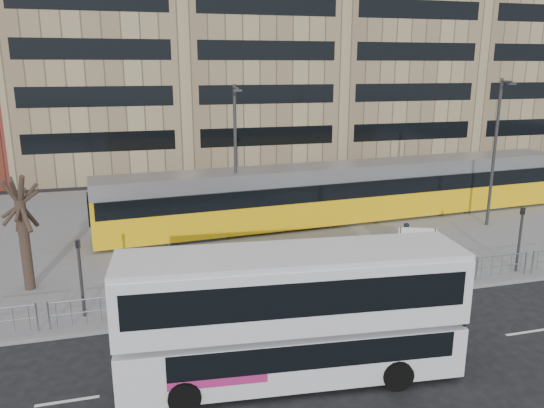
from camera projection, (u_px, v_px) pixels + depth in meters
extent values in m
plane|color=black|center=(335.00, 305.00, 21.80)|extent=(120.00, 120.00, 0.00)
cube|color=slate|center=(264.00, 223.00, 32.99)|extent=(64.00, 24.00, 0.15)
cube|color=gray|center=(335.00, 303.00, 21.83)|extent=(64.00, 0.25, 0.17)
cube|color=tan|center=(98.00, 49.00, 48.27)|extent=(14.00, 16.00, 22.00)
cube|color=tan|center=(247.00, 40.00, 51.54)|extent=(14.00, 16.00, 24.00)
cube|color=tan|center=(378.00, 57.00, 55.45)|extent=(14.00, 16.00, 21.00)
cube|color=tan|center=(494.00, 48.00, 58.73)|extent=(14.00, 16.00, 23.00)
cylinder|color=#919499|center=(376.00, 269.00, 22.47)|extent=(32.00, 0.05, 0.05)
cylinder|color=#919499|center=(375.00, 280.00, 22.60)|extent=(32.00, 0.04, 0.04)
cube|color=white|center=(405.00, 350.00, 18.31)|extent=(62.00, 0.12, 0.01)
cube|color=silver|center=(291.00, 348.00, 16.52)|extent=(10.64, 3.36, 1.62)
cube|color=silver|center=(292.00, 289.00, 16.01)|extent=(10.64, 3.36, 2.00)
cube|color=silver|center=(292.00, 257.00, 15.75)|extent=(10.63, 3.27, 0.29)
cube|color=black|center=(306.00, 336.00, 16.50)|extent=(8.75, 3.23, 0.81)
cube|color=black|center=(292.00, 283.00, 15.97)|extent=(10.07, 3.35, 1.05)
cube|color=#B0236C|center=(215.00, 357.00, 16.13)|extent=(3.06, 2.70, 0.48)
cylinder|color=black|center=(398.00, 375.00, 16.00)|extent=(0.97, 0.37, 0.95)
cylinder|color=black|center=(370.00, 336.00, 18.31)|extent=(0.97, 0.37, 0.95)
cylinder|color=black|center=(185.00, 397.00, 14.94)|extent=(0.97, 0.37, 0.95)
cylinder|color=black|center=(183.00, 353.00, 17.25)|extent=(0.97, 0.37, 0.95)
cube|color=yellow|center=(346.00, 204.00, 33.12)|extent=(30.47, 5.14, 1.73)
cube|color=black|center=(347.00, 185.00, 32.82)|extent=(30.04, 5.15, 0.98)
cube|color=#9F9FA4|center=(347.00, 171.00, 32.59)|extent=(30.45, 4.91, 0.87)
cube|color=yellow|center=(530.00, 177.00, 37.61)|extent=(1.48, 2.53, 2.82)
cube|color=yellow|center=(103.00, 214.00, 28.28)|extent=(1.48, 2.53, 2.82)
cylinder|color=#2D2D30|center=(347.00, 191.00, 32.92)|extent=(2.77, 2.77, 3.25)
cube|color=#2D2D30|center=(473.00, 203.00, 36.45)|extent=(3.45, 2.96, 0.54)
cube|color=#2D2D30|center=(192.00, 231.00, 30.18)|extent=(3.45, 2.96, 0.54)
cylinder|color=#2D2D30|center=(399.00, 248.00, 25.20)|extent=(0.09, 0.09, 2.03)
cylinder|color=#2D2D30|center=(434.00, 249.00, 25.00)|extent=(0.09, 0.09, 2.03)
cube|color=white|center=(417.00, 239.00, 24.98)|extent=(1.66, 0.74, 1.06)
cylinder|color=#2D2D30|center=(370.00, 274.00, 23.72)|extent=(0.06, 0.06, 0.71)
cube|color=#0B7BAA|center=(370.00, 265.00, 23.60)|extent=(0.71, 0.18, 1.07)
cube|color=white|center=(371.00, 265.00, 23.58)|extent=(0.44, 0.09, 0.45)
imported|color=black|center=(406.00, 239.00, 27.02)|extent=(0.48, 0.67, 1.70)
cylinder|color=#2D2D30|center=(81.00, 280.00, 20.15)|extent=(0.12, 0.12, 3.00)
imported|color=#2D2D30|center=(78.00, 253.00, 19.87)|extent=(0.20, 0.23, 1.00)
cylinder|color=#2D2D30|center=(519.00, 241.00, 24.65)|extent=(0.12, 0.12, 3.00)
imported|color=#2D2D30|center=(522.00, 218.00, 24.37)|extent=(0.21, 0.24, 1.00)
cylinder|color=#2D2D30|center=(236.00, 162.00, 29.48)|extent=(0.18, 0.18, 8.44)
cylinder|color=#2D2D30|center=(236.00, 88.00, 28.09)|extent=(0.14, 0.90, 0.14)
cube|color=#2D2D30|center=(237.00, 90.00, 27.69)|extent=(0.45, 0.20, 0.12)
cylinder|color=#2D2D30|center=(494.00, 154.00, 31.22)|extent=(0.18, 0.18, 8.73)
cylinder|color=#2D2D30|center=(507.00, 82.00, 29.80)|extent=(0.14, 0.90, 0.14)
cube|color=#2D2D30|center=(512.00, 84.00, 29.40)|extent=(0.45, 0.20, 0.12)
cylinder|color=#2E1F19|center=(25.00, 245.00, 22.54)|extent=(0.44, 0.44, 4.00)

